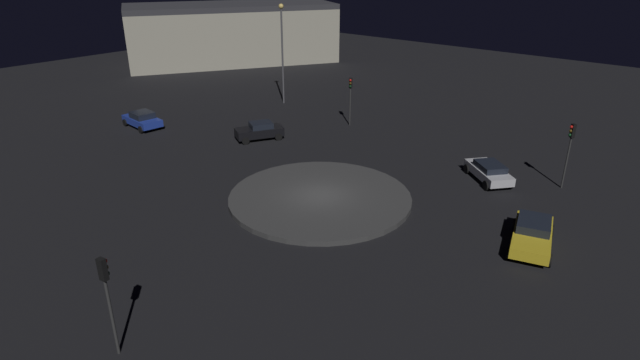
{
  "coord_description": "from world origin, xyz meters",
  "views": [
    {
      "loc": [
        -22.45,
        -19.4,
        14.38
      ],
      "look_at": [
        0.0,
        0.0,
        1.37
      ],
      "focal_mm": 29.12,
      "sensor_mm": 36.0,
      "label": 1
    }
  ],
  "objects_px": {
    "traffic_light_west": "(107,287)",
    "store_building": "(232,33)",
    "car_yellow": "(532,234)",
    "traffic_light_northeast": "(350,92)",
    "traffic_light_southeast": "(570,143)",
    "car_blue": "(142,119)",
    "streetlamp_northeast": "(282,43)",
    "car_black": "(260,131)",
    "car_silver": "(489,171)"
  },
  "relations": [
    {
      "from": "car_yellow",
      "to": "traffic_light_southeast",
      "type": "distance_m",
      "value": 9.26
    },
    {
      "from": "car_yellow",
      "to": "traffic_light_west",
      "type": "bearing_deg",
      "value": -43.03
    },
    {
      "from": "traffic_light_southeast",
      "to": "traffic_light_west",
      "type": "relative_size",
      "value": 1.03
    },
    {
      "from": "store_building",
      "to": "car_yellow",
      "type": "bearing_deg",
      "value": 95.68
    },
    {
      "from": "car_yellow",
      "to": "traffic_light_southeast",
      "type": "relative_size",
      "value": 1.1
    },
    {
      "from": "car_yellow",
      "to": "traffic_light_southeast",
      "type": "bearing_deg",
      "value": 171.25
    },
    {
      "from": "car_blue",
      "to": "streetlamp_northeast",
      "type": "relative_size",
      "value": 0.43
    },
    {
      "from": "car_blue",
      "to": "car_silver",
      "type": "relative_size",
      "value": 0.99
    },
    {
      "from": "traffic_light_northeast",
      "to": "store_building",
      "type": "relative_size",
      "value": 0.14
    },
    {
      "from": "car_silver",
      "to": "streetlamp_northeast",
      "type": "relative_size",
      "value": 0.43
    },
    {
      "from": "car_silver",
      "to": "car_yellow",
      "type": "distance_m",
      "value": 8.7
    },
    {
      "from": "car_blue",
      "to": "car_black",
      "type": "distance_m",
      "value": 11.31
    },
    {
      "from": "car_silver",
      "to": "streetlamp_northeast",
      "type": "height_order",
      "value": "streetlamp_northeast"
    },
    {
      "from": "traffic_light_northeast",
      "to": "traffic_light_west",
      "type": "bearing_deg",
      "value": -10.0
    },
    {
      "from": "car_silver",
      "to": "traffic_light_northeast",
      "type": "relative_size",
      "value": 0.98
    },
    {
      "from": "store_building",
      "to": "traffic_light_northeast",
      "type": "bearing_deg",
      "value": 97.56
    },
    {
      "from": "car_silver",
      "to": "car_yellow",
      "type": "bearing_deg",
      "value": -12.26
    },
    {
      "from": "car_blue",
      "to": "car_yellow",
      "type": "distance_m",
      "value": 34.11
    },
    {
      "from": "streetlamp_northeast",
      "to": "store_building",
      "type": "relative_size",
      "value": 0.33
    },
    {
      "from": "car_silver",
      "to": "traffic_light_northeast",
      "type": "bearing_deg",
      "value": -155.15
    },
    {
      "from": "car_yellow",
      "to": "traffic_light_northeast",
      "type": "distance_m",
      "value": 23.04
    },
    {
      "from": "car_yellow",
      "to": "car_black",
      "type": "bearing_deg",
      "value": -112.75
    },
    {
      "from": "traffic_light_northeast",
      "to": "traffic_light_southeast",
      "type": "height_order",
      "value": "traffic_light_southeast"
    },
    {
      "from": "car_blue",
      "to": "traffic_light_west",
      "type": "relative_size",
      "value": 0.97
    },
    {
      "from": "traffic_light_northeast",
      "to": "traffic_light_southeast",
      "type": "bearing_deg",
      "value": 54.13
    },
    {
      "from": "car_yellow",
      "to": "traffic_light_northeast",
      "type": "height_order",
      "value": "traffic_light_northeast"
    },
    {
      "from": "car_silver",
      "to": "traffic_light_west",
      "type": "xyz_separation_m",
      "value": [
        -25.4,
        3.74,
        2.36
      ]
    },
    {
      "from": "store_building",
      "to": "car_black",
      "type": "bearing_deg",
      "value": 83.24
    },
    {
      "from": "car_blue",
      "to": "store_building",
      "type": "relative_size",
      "value": 0.14
    },
    {
      "from": "car_yellow",
      "to": "streetlamp_northeast",
      "type": "bearing_deg",
      "value": -128.44
    },
    {
      "from": "traffic_light_west",
      "to": "store_building",
      "type": "xyz_separation_m",
      "value": [
        42.15,
        42.58,
        0.92
      ]
    },
    {
      "from": "car_silver",
      "to": "store_building",
      "type": "xyz_separation_m",
      "value": [
        16.75,
        46.31,
        3.28
      ]
    },
    {
      "from": "car_blue",
      "to": "car_black",
      "type": "height_order",
      "value": "car_black"
    },
    {
      "from": "store_building",
      "to": "traffic_light_west",
      "type": "bearing_deg",
      "value": 75.39
    },
    {
      "from": "traffic_light_northeast",
      "to": "traffic_light_southeast",
      "type": "xyz_separation_m",
      "value": [
        -1.63,
        -19.13,
        0.07
      ]
    },
    {
      "from": "traffic_light_northeast",
      "to": "car_silver",
      "type": "bearing_deg",
      "value": 45.01
    },
    {
      "from": "car_black",
      "to": "store_building",
      "type": "xyz_separation_m",
      "value": [
        21.03,
        28.04,
        3.24
      ]
    },
    {
      "from": "car_black",
      "to": "streetlamp_northeast",
      "type": "bearing_deg",
      "value": 62.2
    },
    {
      "from": "traffic_light_west",
      "to": "car_yellow",
      "type": "bearing_deg",
      "value": -37.3
    },
    {
      "from": "car_blue",
      "to": "streetlamp_northeast",
      "type": "distance_m",
      "value": 15.66
    },
    {
      "from": "car_yellow",
      "to": "traffic_light_northeast",
      "type": "relative_size",
      "value": 1.13
    },
    {
      "from": "car_black",
      "to": "traffic_light_southeast",
      "type": "xyz_separation_m",
      "value": [
        6.37,
        -22.49,
        2.4
      ]
    },
    {
      "from": "traffic_light_northeast",
      "to": "traffic_light_west",
      "type": "relative_size",
      "value": 1.0
    },
    {
      "from": "traffic_light_northeast",
      "to": "car_yellow",
      "type": "bearing_deg",
      "value": 31.77
    },
    {
      "from": "traffic_light_west",
      "to": "traffic_light_southeast",
      "type": "bearing_deg",
      "value": -27.16
    },
    {
      "from": "traffic_light_northeast",
      "to": "traffic_light_west",
      "type": "xyz_separation_m",
      "value": [
        -29.11,
        -11.18,
        -0.0
      ]
    },
    {
      "from": "streetlamp_northeast",
      "to": "traffic_light_northeast",
      "type": "bearing_deg",
      "value": -98.98
    },
    {
      "from": "car_yellow",
      "to": "streetlamp_northeast",
      "type": "distance_m",
      "value": 33.07
    },
    {
      "from": "car_black",
      "to": "traffic_light_west",
      "type": "bearing_deg",
      "value": -117.8
    },
    {
      "from": "store_building",
      "to": "car_silver",
      "type": "bearing_deg",
      "value": 100.22
    }
  ]
}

